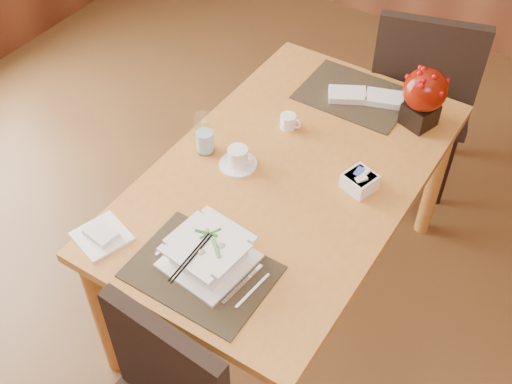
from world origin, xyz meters
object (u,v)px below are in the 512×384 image
Objects in this scene: creamer_jug at (288,121)px; far_chair at (421,92)px; berry_decor at (424,95)px; soup_setting at (208,253)px; coffee_cup at (238,158)px; bread_plate at (102,236)px; sugar_caddy at (360,182)px; water_glass at (204,134)px; dining_table at (287,190)px.

far_chair is (0.30, 0.73, -0.20)m from creamer_jug.
far_chair is (-0.13, 0.43, -0.31)m from berry_decor.
berry_decor is at bearing 80.30° from soup_setting.
creamer_jug is at bearing 51.72° from far_chair.
berry_decor is 0.25× the size of far_chair.
far_chair is (0.35, 1.02, -0.20)m from coffee_cup.
bread_plate is 1.66m from far_chair.
soup_setting is 2.72× the size of sugar_caddy.
water_glass is at bearing 48.19° from far_chair.
water_glass reaches higher than dining_table.
coffee_cup is at bearing -162.38° from sugar_caddy.
far_chair is (0.17, 1.46, -0.22)m from soup_setting.
water_glass is 0.86m from berry_decor.
coffee_cup is 0.58m from bread_plate.
berry_decor is (0.30, 1.03, 0.09)m from soup_setting.
bread_plate is at bearing -94.34° from water_glass.
coffee_cup reaches higher than sugar_caddy.
creamer_jug reaches higher than dining_table.
water_glass is 2.05× the size of creamer_jug.
soup_setting is 1.11× the size of berry_decor.
water_glass is 1.16m from far_chair.
far_chair is (-0.09, 0.88, -0.20)m from sugar_caddy.
dining_table is at bearing -62.91° from creamer_jug.
soup_setting reaches higher than sugar_caddy.
soup_setting is 0.63m from sugar_caddy.
dining_table is at bearing -119.59° from berry_decor.
water_glass is at bearing 179.79° from coffee_cup.
sugar_caddy is 0.41× the size of berry_decor.
far_chair reaches higher than berry_decor.
soup_setting is at bearing -83.65° from creamer_jug.
far_chair reaches higher than water_glass.
soup_setting is 0.74m from creamer_jug.
coffee_cup is 1.75× the size of creamer_jug.
coffee_cup reaches higher than creamer_jug.
coffee_cup is 0.85× the size of water_glass.
dining_table is at bearing 64.15° from far_chair.
sugar_caddy reaches higher than creamer_jug.
coffee_cup reaches higher than dining_table.
water_glass is 0.55m from bread_plate.
dining_table is 18.19× the size of creamer_jug.
far_chair is (0.50, 1.02, -0.25)m from water_glass.
soup_setting is 0.39m from bread_plate.
berry_decor reaches higher than coffee_cup.
soup_setting is at bearing -53.06° from water_glass.
dining_table is 0.23m from coffee_cup.
coffee_cup is (-0.18, -0.07, 0.13)m from dining_table.
sugar_caddy is (0.26, 0.57, -0.02)m from soup_setting.
dining_table is at bearing 96.34° from soup_setting.
coffee_cup is 0.57× the size of berry_decor.
sugar_caddy is at bearing 80.00° from far_chair.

